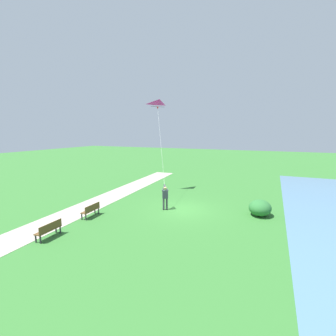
{
  "coord_description": "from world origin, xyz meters",
  "views": [
    {
      "loc": [
        -5.96,
        16.12,
        5.74
      ],
      "look_at": [
        0.55,
        1.27,
        3.26
      ],
      "focal_mm": 25.74,
      "sensor_mm": 36.0,
      "label": 1
    }
  ],
  "objects_px": {
    "flying_kite": "(159,105)",
    "lakeside_shrub": "(260,208)",
    "park_bench_far_walkway": "(49,229)",
    "park_bench_near_walkway": "(91,209)",
    "person_kite_flyer": "(165,196)"
  },
  "relations": [
    {
      "from": "person_kite_flyer",
      "to": "lakeside_shrub",
      "type": "height_order",
      "value": "person_kite_flyer"
    },
    {
      "from": "park_bench_far_walkway",
      "to": "lakeside_shrub",
      "type": "xyz_separation_m",
      "value": [
        -10.25,
        -8.35,
        0.03
      ]
    },
    {
      "from": "person_kite_flyer",
      "to": "park_bench_far_walkway",
      "type": "bearing_deg",
      "value": 61.27
    },
    {
      "from": "lakeside_shrub",
      "to": "flying_kite",
      "type": "bearing_deg",
      "value": -19.34
    },
    {
      "from": "park_bench_far_walkway",
      "to": "flying_kite",
      "type": "bearing_deg",
      "value": -95.35
    },
    {
      "from": "flying_kite",
      "to": "lakeside_shrub",
      "type": "relative_size",
      "value": 3.91
    },
    {
      "from": "park_bench_far_walkway",
      "to": "lakeside_shrub",
      "type": "bearing_deg",
      "value": -140.82
    },
    {
      "from": "park_bench_near_walkway",
      "to": "lakeside_shrub",
      "type": "height_order",
      "value": "lakeside_shrub"
    },
    {
      "from": "park_bench_near_walkway",
      "to": "park_bench_far_walkway",
      "type": "relative_size",
      "value": 1.0
    },
    {
      "from": "park_bench_far_walkway",
      "to": "lakeside_shrub",
      "type": "distance_m",
      "value": 13.22
    },
    {
      "from": "flying_kite",
      "to": "park_bench_near_walkway",
      "type": "distance_m",
      "value": 11.16
    },
    {
      "from": "person_kite_flyer",
      "to": "flying_kite",
      "type": "relative_size",
      "value": 0.27
    },
    {
      "from": "park_bench_near_walkway",
      "to": "lakeside_shrub",
      "type": "relative_size",
      "value": 0.89
    },
    {
      "from": "person_kite_flyer",
      "to": "park_bench_far_walkway",
      "type": "distance_m",
      "value": 7.87
    },
    {
      "from": "person_kite_flyer",
      "to": "lakeside_shrub",
      "type": "xyz_separation_m",
      "value": [
        -6.47,
        -1.47,
        -0.5
      ]
    }
  ]
}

